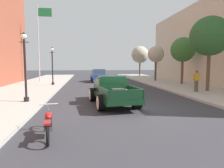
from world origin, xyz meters
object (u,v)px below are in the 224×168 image
at_px(pedestrian_sidewalk_right, 196,79).
at_px(street_lamp_near, 25,62).
at_px(motorcycle_parked, 48,123).
at_px(street_tree_second, 183,50).
at_px(flagpole, 40,35).
at_px(hotrod_truck_dark_green, 111,91).
at_px(car_background_blue, 98,76).
at_px(street_tree_farthest, 140,55).
at_px(street_lamp_far, 52,63).
at_px(street_tree_nearest, 210,36).
at_px(street_tree_third, 156,54).

height_order(pedestrian_sidewalk_right, street_lamp_near, street_lamp_near).
height_order(motorcycle_parked, street_tree_second, street_tree_second).
height_order(pedestrian_sidewalk_right, flagpole, flagpole).
relative_size(hotrod_truck_dark_green, car_background_blue, 1.16).
height_order(street_lamp_near, street_tree_farthest, street_tree_farthest).
xyz_separation_m(street_lamp_far, street_tree_nearest, (12.87, -6.52, 2.00)).
bearing_deg(hotrod_truck_dark_green, street_lamp_far, 115.66).
height_order(car_background_blue, street_lamp_near, street_lamp_near).
distance_m(street_lamp_near, street_tree_farthest, 28.55).
bearing_deg(street_tree_farthest, motorcycle_parked, -110.67).
bearing_deg(car_background_blue, street_tree_second, -31.97).
bearing_deg(car_background_blue, hotrod_truck_dark_green, -91.03).
bearing_deg(hotrod_truck_dark_green, street_tree_farthest, 70.83).
bearing_deg(street_tree_second, street_tree_third, 106.52).
bearing_deg(flagpole, street_tree_second, -18.28).
distance_m(street_lamp_far, street_tree_farthest, 20.84).
bearing_deg(motorcycle_parked, street_tree_nearest, 37.56).
height_order(motorcycle_parked, street_tree_nearest, street_tree_nearest).
height_order(motorcycle_parked, flagpole, flagpole).
relative_size(pedestrian_sidewalk_right, street_lamp_far, 0.43).
xyz_separation_m(street_tree_third, street_tree_farthest, (1.25, 11.86, 0.56)).
bearing_deg(motorcycle_parked, street_tree_second, 50.59).
height_order(motorcycle_parked, street_tree_farthest, street_tree_farthest).
height_order(motorcycle_parked, car_background_blue, car_background_blue).
xyz_separation_m(flagpole, street_tree_second, (15.76, -5.21, -1.97)).
xyz_separation_m(hotrod_truck_dark_green, street_tree_nearest, (8.12, 3.36, 3.63)).
relative_size(hotrod_truck_dark_green, flagpole, 0.55).
distance_m(hotrod_truck_dark_green, car_background_blue, 14.63).
height_order(car_background_blue, street_lamp_far, street_lamp_far).
distance_m(pedestrian_sidewalk_right, street_tree_nearest, 3.52).
distance_m(pedestrian_sidewalk_right, street_tree_farthest, 22.82).
bearing_deg(hotrod_truck_dark_green, street_tree_third, 60.88).
distance_m(street_lamp_near, street_tree_third, 18.11).
xyz_separation_m(pedestrian_sidewalk_right, street_tree_nearest, (1.17, 0.34, 3.30)).
relative_size(street_lamp_near, street_tree_third, 0.86).
height_order(street_tree_second, street_tree_farthest, street_tree_farthest).
bearing_deg(flagpole, street_tree_third, -2.77).
bearing_deg(pedestrian_sidewalk_right, flagpole, 140.38).
relative_size(pedestrian_sidewalk_right, street_tree_third, 0.37).
relative_size(motorcycle_parked, flagpole, 0.23).
bearing_deg(street_tree_farthest, street_tree_second, -89.71).
xyz_separation_m(car_background_blue, street_tree_second, (8.71, -5.43, 3.03)).
distance_m(car_background_blue, street_lamp_near, 15.04).
height_order(street_lamp_near, street_tree_nearest, street_tree_nearest).
height_order(flagpole, street_tree_third, flagpole).
bearing_deg(street_tree_farthest, pedestrian_sidewalk_right, -94.89).
xyz_separation_m(motorcycle_parked, car_background_blue, (2.86, 19.51, 0.33)).
bearing_deg(street_lamp_near, hotrod_truck_dark_green, -6.41).
height_order(pedestrian_sidewalk_right, street_tree_second, street_tree_second).
distance_m(hotrod_truck_dark_green, street_tree_third, 15.92).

